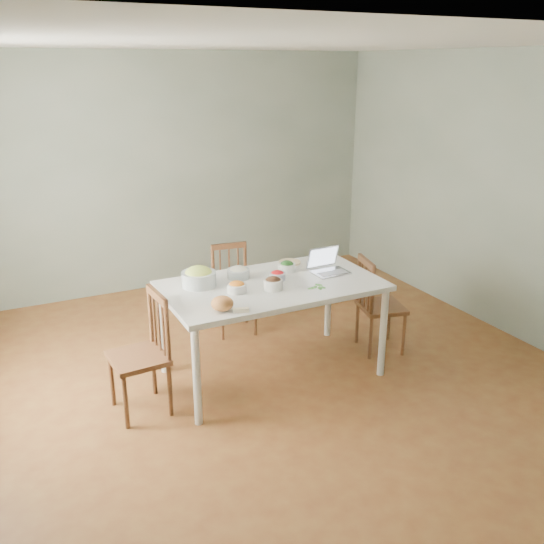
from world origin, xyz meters
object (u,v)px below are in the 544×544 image
dining_table (272,329)px  chair_far (234,290)px  chair_left (138,355)px  chair_right (382,304)px  laptop (331,262)px  bowl_squash (199,277)px  bread_boule (222,303)px

dining_table → chair_far: size_ratio=2.03×
chair_left → chair_right: 2.28m
dining_table → laptop: bearing=-0.1°
chair_left → bowl_squash: bowl_squash is taller
dining_table → chair_left: size_ratio=1.87×
dining_table → laptop: laptop is taller
dining_table → chair_left: bearing=-176.5°
chair_right → bowl_squash: bearing=95.3°
bowl_squash → laptop: (1.13, -0.21, 0.02)m
chair_far → chair_right: chair_right is taller
bowl_squash → laptop: size_ratio=0.92×
bread_boule → bowl_squash: 0.56m
dining_table → laptop: size_ratio=5.89×
chair_left → bowl_squash: (0.61, 0.28, 0.44)m
dining_table → laptop: 0.77m
chair_far → chair_left: bearing=-133.1°
chair_left → laptop: laptop is taller
dining_table → bread_boule: bread_boule is taller
dining_table → chair_far: bearing=87.3°
chair_right → chair_far: bearing=61.6°
chair_left → chair_right: size_ratio=1.06×
bowl_squash → chair_right: bearing=-8.3°
chair_left → laptop: size_ratio=3.15×
chair_far → bread_boule: (-0.62, -1.27, 0.45)m
dining_table → chair_right: 1.12m
chair_far → chair_left: chair_left is taller
bowl_squash → chair_far: bearing=50.0°
bread_boule → bowl_squash: bearing=88.3°
chair_right → bowl_squash: (-1.68, 0.24, 0.47)m
dining_table → bread_boule: size_ratio=10.67×
bowl_squash → laptop: bearing=-10.8°
chair_far → bread_boule: bread_boule is taller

